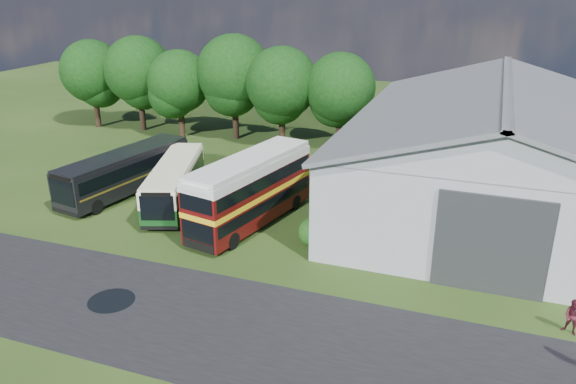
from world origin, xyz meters
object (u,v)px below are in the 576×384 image
at_px(visitor_b, 573,318).
at_px(storage_shed, 499,144).
at_px(bus_maroon_double, 251,191).
at_px(bus_green_single, 175,182).
at_px(bus_dark_single, 125,171).

bearing_deg(visitor_b, storage_shed, 127.74).
bearing_deg(bus_maroon_double, storage_shed, 43.46).
height_order(storage_shed, visitor_b, storage_shed).
bearing_deg(bus_green_single, storage_shed, 0.67).
relative_size(bus_green_single, bus_maroon_double, 0.99).
xyz_separation_m(storage_shed, visitor_b, (3.58, -14.39, -3.35)).
relative_size(storage_shed, visitor_b, 15.25).
bearing_deg(bus_dark_single, visitor_b, -5.55).
xyz_separation_m(bus_green_single, bus_dark_single, (-4.23, 0.47, 0.10)).
height_order(bus_dark_single, visitor_b, bus_dark_single).
xyz_separation_m(bus_green_single, bus_maroon_double, (6.14, -1.40, 0.67)).
height_order(bus_green_single, visitor_b, bus_green_single).
xyz_separation_m(bus_maroon_double, visitor_b, (17.44, -5.82, -1.33)).
distance_m(bus_maroon_double, visitor_b, 18.43).
distance_m(storage_shed, bus_maroon_double, 16.41).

